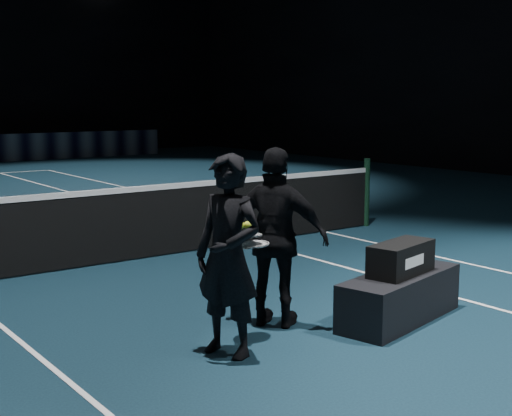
# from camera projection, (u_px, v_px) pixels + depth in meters

# --- Properties ---
(net_post_right) EXTENTS (0.10, 0.10, 1.10)m
(net_post_right) POSITION_uv_depth(u_px,v_px,m) (367.00, 192.00, 11.54)
(net_post_right) COLOR black
(net_post_right) RESTS_ON floor
(player_bench) EXTENTS (1.56, 0.83, 0.45)m
(player_bench) POSITION_uv_depth(u_px,v_px,m) (400.00, 297.00, 6.65)
(player_bench) COLOR black
(player_bench) RESTS_ON floor
(racket_bag) EXTENTS (0.80, 0.48, 0.30)m
(racket_bag) POSITION_uv_depth(u_px,v_px,m) (401.00, 258.00, 6.59)
(racket_bag) COLOR black
(racket_bag) RESTS_ON player_bench
(bag_signature) EXTENTS (0.34, 0.08, 0.10)m
(bag_signature) POSITION_uv_depth(u_px,v_px,m) (415.00, 261.00, 6.46)
(bag_signature) COLOR white
(bag_signature) RESTS_ON racket_bag
(player_a) EXTENTS (0.57, 0.69, 1.63)m
(player_a) POSITION_uv_depth(u_px,v_px,m) (228.00, 256.00, 5.68)
(player_a) COLOR black
(player_a) RESTS_ON floor
(player_b) EXTENTS (0.87, 1.01, 1.63)m
(player_b) POSITION_uv_depth(u_px,v_px,m) (277.00, 238.00, 6.42)
(player_b) COLOR black
(player_b) RESTS_ON floor
(racket_lower) EXTENTS (0.71, 0.49, 0.03)m
(racket_lower) POSITION_uv_depth(u_px,v_px,m) (255.00, 244.00, 6.07)
(racket_lower) COLOR black
(racket_lower) RESTS_ON player_a
(racket_upper) EXTENTS (0.70, 0.52, 0.10)m
(racket_upper) POSITION_uv_depth(u_px,v_px,m) (248.00, 235.00, 6.03)
(racket_upper) COLOR black
(racket_upper) RESTS_ON player_b
(tennis_balls) EXTENTS (0.12, 0.10, 0.12)m
(tennis_balls) POSITION_uv_depth(u_px,v_px,m) (243.00, 223.00, 5.87)
(tennis_balls) COLOR yellow
(tennis_balls) RESTS_ON racket_upper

